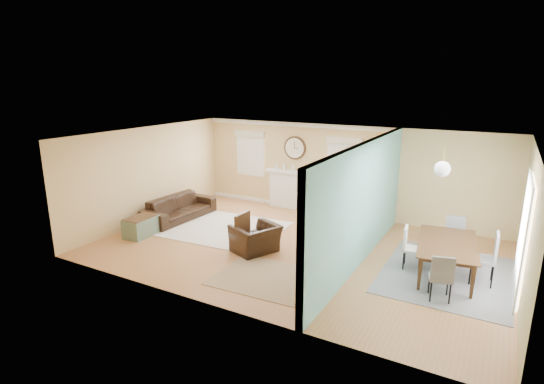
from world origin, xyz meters
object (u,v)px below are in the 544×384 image
object	(u,v)px
dining_table	(448,259)
sofa	(179,208)
eames_chair	(256,239)
green_chair	(338,210)
credenza	(366,220)

from	to	relation	value
dining_table	sofa	bearing A→B (deg)	81.74
eames_chair	green_chair	bearing A→B (deg)	-174.29
eames_chair	dining_table	bearing A→B (deg)	124.83
sofa	credenza	xyz separation A→B (m)	(4.96, 1.28, 0.08)
sofa	dining_table	xyz separation A→B (m)	(7.09, -0.15, 0.02)
eames_chair	green_chair	xyz separation A→B (m)	(0.90, 2.91, 0.03)
eames_chair	dining_table	distance (m)	4.07
sofa	credenza	size ratio (longest dim) A/B	1.57
dining_table	eames_chair	bearing A→B (deg)	94.83
sofa	green_chair	world-z (taller)	green_chair
sofa	eames_chair	size ratio (longest dim) A/B	2.27
green_chair	credenza	bearing A→B (deg)	176.91
credenza	dining_table	world-z (taller)	credenza
sofa	eames_chair	bearing A→B (deg)	-104.93
green_chair	credenza	distance (m)	1.15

